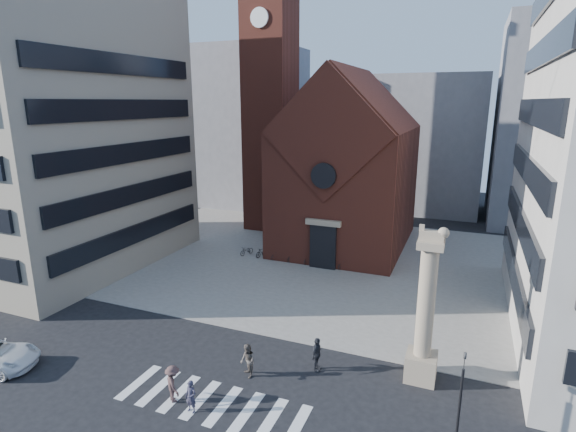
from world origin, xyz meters
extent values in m
plane|color=black|center=(0.00, 0.00, 0.00)|extent=(120.00, 120.00, 0.00)
cube|color=#9C968E|center=(0.00, 19.00, 0.03)|extent=(46.00, 30.00, 0.05)
cube|color=brown|center=(0.00, 25.00, 6.00)|extent=(12.00, 16.00, 12.00)
cube|color=maroon|center=(0.00, 25.40, 12.00)|extent=(12.00, 15.40, 12.00)
cube|color=brown|center=(0.00, 17.05, 12.00)|extent=(11.76, 0.50, 11.76)
cylinder|color=black|center=(0.00, 16.60, 8.50)|extent=(2.20, 0.30, 2.20)
cube|color=black|center=(0.00, 16.85, 2.00)|extent=(2.40, 0.30, 4.00)
cube|color=tan|center=(0.00, 16.80, 4.30)|extent=(3.20, 0.40, 0.50)
cube|color=brown|center=(-10.00, 28.00, 15.00)|extent=(5.00, 5.00, 30.00)
cylinder|color=white|center=(-10.00, 25.40, 23.00)|extent=(2.00, 0.20, 2.00)
cube|color=gray|center=(-24.00, 10.00, 13.00)|extent=(18.00, 20.00, 26.00)
cube|color=gray|center=(-20.00, 40.00, 11.00)|extent=(16.00, 14.00, 22.00)
cube|color=gray|center=(6.00, 45.00, 9.00)|extent=(14.00, 12.00, 18.00)
cube|color=gray|center=(22.00, 42.00, 12.00)|extent=(16.00, 14.00, 24.00)
cube|color=tan|center=(10.00, 3.00, 0.75)|extent=(1.60, 1.60, 1.50)
cylinder|color=tan|center=(10.00, 3.00, 4.50)|extent=(0.90, 0.90, 6.00)
cube|color=tan|center=(10.00, 3.00, 7.70)|extent=(1.30, 1.30, 0.40)
cube|color=tan|center=(10.00, 3.00, 8.10)|extent=(1.20, 0.50, 0.55)
sphere|color=tan|center=(10.55, 3.00, 8.35)|extent=(0.56, 0.56, 0.56)
cube|color=tan|center=(9.50, 3.00, 8.50)|extent=(0.25, 0.15, 0.35)
cylinder|color=black|center=(12.00, -1.00, 1.75)|extent=(0.12, 0.12, 3.50)
imported|color=black|center=(12.00, -1.00, 3.90)|extent=(0.13, 0.16, 0.80)
imported|color=#302E3F|center=(-0.02, -3.93, 0.83)|extent=(0.63, 0.44, 1.65)
imported|color=#564D45|center=(1.21, -0.32, 0.95)|extent=(1.16, 1.16, 1.90)
imported|color=#23252B|center=(4.51, 1.66, 0.99)|extent=(0.54, 1.18, 1.97)
imported|color=#4A3331|center=(-1.31, -3.58, 0.97)|extent=(1.44, 1.33, 1.95)
imported|color=black|center=(-7.97, 17.50, 0.48)|extent=(1.12, 1.72, 0.85)
imported|color=black|center=(-6.34, 17.50, 0.52)|extent=(0.99, 1.63, 0.95)
imported|color=black|center=(-4.71, 17.50, 0.48)|extent=(1.12, 1.72, 0.85)
imported|color=black|center=(-3.08, 17.50, 0.52)|extent=(0.99, 1.63, 0.95)
imported|color=black|center=(-1.45, 17.50, 0.48)|extent=(1.12, 1.72, 0.85)
imported|color=black|center=(0.18, 17.50, 0.52)|extent=(0.99, 1.63, 0.95)
imported|color=black|center=(1.82, 17.50, 0.48)|extent=(1.12, 1.72, 0.85)
camera|label=1|loc=(11.39, -19.60, 14.67)|focal=28.00mm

